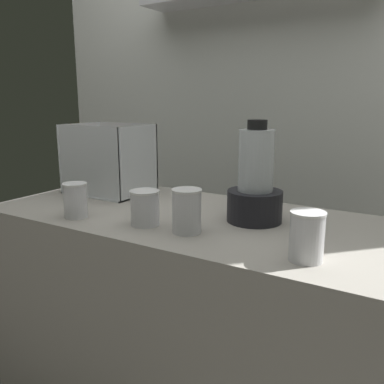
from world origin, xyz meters
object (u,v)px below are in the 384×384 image
Objects in this scene: carrot_display_bin at (109,172)px; juice_cup_pomegranate_middle at (187,214)px; juice_cup_orange_left at (145,210)px; juice_cup_orange_far_left at (76,203)px; juice_cup_carrot_right at (307,239)px; blender_pitcher at (255,185)px.

carrot_display_bin is 2.45× the size of juice_cup_pomegranate_middle.
juice_cup_orange_left is at bearing -35.07° from carrot_display_bin.
juice_cup_orange_far_left is (0.16, -0.34, -0.04)m from carrot_display_bin.
juice_cup_carrot_right is at bearing -3.05° from juice_cup_orange_left.
juice_cup_orange_far_left reaches higher than juice_cup_orange_left.
carrot_display_bin is at bearing 115.08° from juice_cup_orange_far_left.
juice_cup_carrot_right is at bearing -18.81° from carrot_display_bin.
juice_cup_pomegranate_middle is at bearing -26.76° from carrot_display_bin.
juice_cup_orange_far_left is at bearing -168.36° from juice_cup_orange_left.
blender_pitcher is 0.35m from juice_cup_orange_left.
blender_pitcher is at bearing -5.92° from carrot_display_bin.
carrot_display_bin is at bearing 161.19° from juice_cup_carrot_right.
juice_cup_pomegranate_middle is at bearing 8.01° from juice_cup_orange_far_left.
blender_pitcher is 2.94× the size of juice_cup_orange_left.
juice_cup_orange_left is (0.25, 0.05, -0.00)m from juice_cup_orange_far_left.
blender_pitcher reaches higher than juice_cup_orange_far_left.
carrot_display_bin is at bearing 174.08° from blender_pitcher.
carrot_display_bin reaches higher than juice_cup_orange_far_left.
juice_cup_orange_far_left is 1.05× the size of juice_cup_orange_left.
juice_cup_orange_far_left is (-0.52, -0.27, -0.07)m from blender_pitcher.
blender_pitcher reaches higher than juice_cup_carrot_right.
juice_cup_orange_far_left is 0.94× the size of juice_cup_carrot_right.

